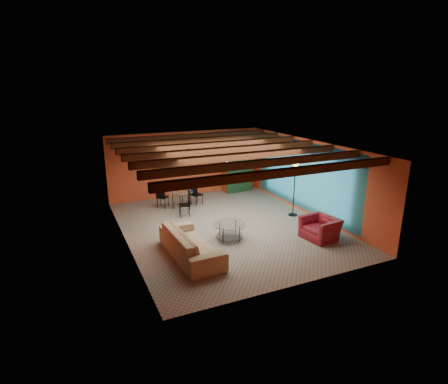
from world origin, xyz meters
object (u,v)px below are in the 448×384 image
armoire (237,168)px  potted_plant (237,139)px  sofa (191,244)px  floor_lamp (294,189)px  coffee_table (230,231)px  dining_table (181,197)px  vase (181,182)px  armchair (320,228)px

armoire → potted_plant: size_ratio=4.77×
sofa → floor_lamp: size_ratio=1.30×
coffee_table → potted_plant: 5.68m
dining_table → floor_lamp: floor_lamp is taller
coffee_table → dining_table: 3.31m
coffee_table → armoire: 5.36m
potted_plant → vase: potted_plant is taller
dining_table → sofa: bearing=-104.2°
armchair → potted_plant: 6.07m
sofa → coffee_table: 1.57m
dining_table → vase: vase is taller
armchair → floor_lamp: bearing=160.4°
dining_table → armoire: bearing=24.7°
dining_table → armoire: size_ratio=0.89×
armoire → armchair: bearing=-93.5°
floor_lamp → potted_plant: (-0.45, 3.69, 1.29)m
floor_lamp → vase: floor_lamp is taller
potted_plant → vase: (-3.01, -1.39, -1.24)m
sofa → floor_lamp: 4.75m
coffee_table → floor_lamp: (2.99, 0.97, 0.74)m
armchair → floor_lamp: (0.44, 2.06, 0.66)m
armoire → vase: (-3.01, -1.39, 0.01)m
armchair → dining_table: bearing=-152.7°
armchair → coffee_table: armchair is taller
sofa → vase: 4.04m
coffee_table → armoire: (2.54, 4.66, 0.78)m
sofa → potted_plant: potted_plant is taller
sofa → dining_table: bearing=-16.4°
armchair → sofa: bearing=-104.6°
armchair → dining_table: (-3.02, 4.36, 0.14)m
coffee_table → floor_lamp: floor_lamp is taller
sofa → armchair: 4.03m
armoire → vase: bearing=-158.9°
sofa → potted_plant: (3.99, 5.25, 1.91)m
dining_table → armoire: 3.37m
coffee_table → vase: bearing=98.2°
sofa → armoire: 6.63m
armchair → coffee_table: size_ratio=1.03×
potted_plant → coffee_table: bearing=-118.6°
potted_plant → vase: bearing=-155.3°
dining_table → vase: bearing=0.0°
vase → dining_table: bearing=0.0°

